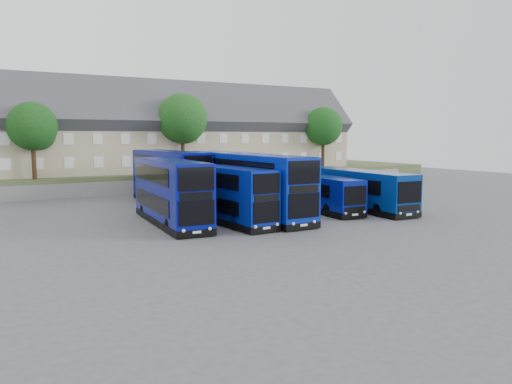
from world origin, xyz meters
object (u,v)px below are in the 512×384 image
at_px(tree_mid, 183,121).
at_px(tree_east, 324,128).
at_px(coach_east_a, 317,193).
at_px(tree_west, 34,128).
at_px(dd_front_mid, 227,196).
at_px(tree_far, 327,127).
at_px(dd_front_left, 171,193).

distance_m(tree_mid, tree_east, 20.02).
bearing_deg(coach_east_a, tree_west, 139.04).
bearing_deg(tree_west, tree_mid, 1.79).
height_order(coach_east_a, tree_west, tree_west).
distance_m(dd_front_mid, tree_far, 43.32).
bearing_deg(tree_mid, coach_east_a, -79.88).
relative_size(dd_front_mid, tree_west, 1.35).
bearing_deg(coach_east_a, tree_far, 55.74).
bearing_deg(tree_far, coach_east_a, -129.18).
bearing_deg(tree_far, dd_front_left, -142.18).
distance_m(coach_east_a, tree_far, 35.82).
xyz_separation_m(coach_east_a, tree_far, (22.28, 27.34, 6.28)).
bearing_deg(tree_east, tree_far, 49.40).
distance_m(tree_west, tree_mid, 16.04).
height_order(coach_east_a, tree_east, tree_east).
xyz_separation_m(dd_front_left, tree_mid, (9.37, 20.95, 5.82)).
bearing_deg(dd_front_mid, tree_west, 112.05).
relative_size(coach_east_a, tree_west, 1.44).
xyz_separation_m(coach_east_a, tree_mid, (-3.72, 20.84, 6.61)).
bearing_deg(tree_west, tree_east, 0.00).
bearing_deg(tree_east, dd_front_mid, -139.35).
xyz_separation_m(tree_west, tree_mid, (16.00, 0.50, 1.02)).
xyz_separation_m(dd_front_mid, tree_mid, (5.65, 22.52, 6.08)).
xyz_separation_m(tree_west, tree_far, (42.00, 7.00, 0.68)).
bearing_deg(tree_far, tree_east, -130.60).
bearing_deg(tree_far, tree_west, -170.54).
xyz_separation_m(tree_east, tree_far, (6.00, 7.00, 0.34)).
distance_m(dd_front_left, tree_mid, 23.68).
bearing_deg(tree_mid, tree_west, -178.21).
height_order(tree_west, tree_mid, tree_mid).
bearing_deg(coach_east_a, dd_front_mid, -164.91).
height_order(dd_front_left, dd_front_mid, dd_front_left).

